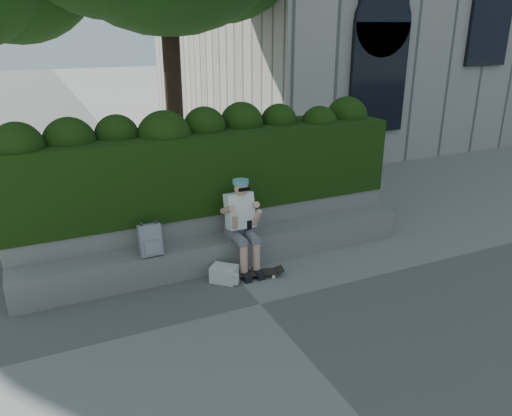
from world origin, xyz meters
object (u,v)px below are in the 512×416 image
backpack_plaid (150,240)px  backpack_ground (224,274)px  skateboard (254,273)px  person (241,221)px

backpack_plaid → backpack_ground: size_ratio=1.21×
backpack_plaid → backpack_ground: bearing=-22.9°
skateboard → backpack_ground: backpack_ground is taller
person → backpack_ground: (-0.40, -0.29, -0.64)m
person → backpack_plaid: (-1.33, 0.08, -0.08)m
person → backpack_ground: person is taller
skateboard → backpack_plaid: size_ratio=1.79×
skateboard → backpack_ground: bearing=-175.3°
person → skateboard: 0.78m
person → backpack_ground: bearing=-144.3°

